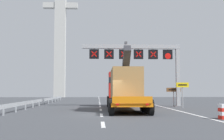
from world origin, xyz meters
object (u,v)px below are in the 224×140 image
object	(u,v)px
overhead_lane_gantry	(142,56)
exit_sign_yellow	(182,89)
heavy_haul_truck_orange	(123,88)
bridge_pylon_distant	(60,22)
tourist_info_sign_brown	(174,92)

from	to	relation	value
overhead_lane_gantry	exit_sign_yellow	distance (m)	5.78
heavy_haul_truck_orange	exit_sign_yellow	distance (m)	5.97
heavy_haul_truck_orange	bridge_pylon_distant	size ratio (longest dim) A/B	0.36
exit_sign_yellow	tourist_info_sign_brown	xyz separation A→B (m)	(-0.05, 3.13, -0.30)
overhead_lane_gantry	exit_sign_yellow	bearing A→B (deg)	-39.97
tourist_info_sign_brown	bridge_pylon_distant	world-z (taller)	bridge_pylon_distant
overhead_lane_gantry	tourist_info_sign_brown	distance (m)	5.17
overhead_lane_gantry	exit_sign_yellow	size ratio (longest dim) A/B	4.34
overhead_lane_gantry	heavy_haul_truck_orange	size ratio (longest dim) A/B	0.77
overhead_lane_gantry	bridge_pylon_distant	world-z (taller)	bridge_pylon_distant
heavy_haul_truck_orange	overhead_lane_gantry	bearing A→B (deg)	57.77
heavy_haul_truck_orange	exit_sign_yellow	size ratio (longest dim) A/B	5.65
heavy_haul_truck_orange	bridge_pylon_distant	world-z (taller)	bridge_pylon_distant
exit_sign_yellow	bridge_pylon_distant	distance (m)	53.80
heavy_haul_truck_orange	exit_sign_yellow	world-z (taller)	heavy_haul_truck_orange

